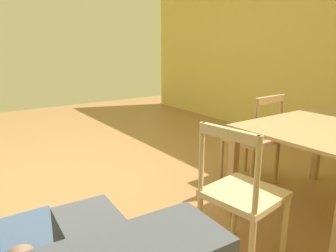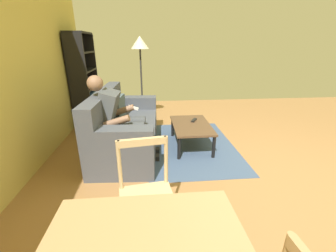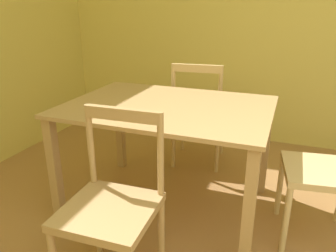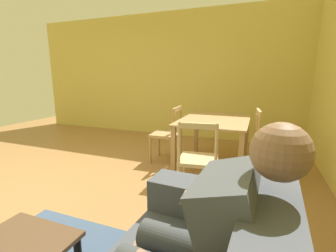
{
  "view_description": "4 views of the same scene",
  "coord_description": "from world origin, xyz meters",
  "px_view_note": "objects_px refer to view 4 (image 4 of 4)",
  "views": [
    {
      "loc": [
        0.8,
        2.85,
        1.34
      ],
      "look_at": [
        -0.17,
        1.46,
        0.9
      ],
      "focal_mm": 33.72,
      "sensor_mm": 36.0,
      "label": 1
    },
    {
      "loc": [
        -1.97,
        1.62,
        1.59
      ],
      "look_at": [
        -0.17,
        1.46,
        0.9
      ],
      "focal_mm": 23.2,
      "sensor_mm": 36.0,
      "label": 2
    },
    {
      "loc": [
        -0.83,
        -0.23,
        1.34
      ],
      "look_at": [
        -1.55,
        1.66,
        0.6
      ],
      "focal_mm": 35.13,
      "sensor_mm": 36.0,
      "label": 3
    },
    {
      "loc": [
        1.84,
        2.24,
        1.36
      ],
      "look_at": [
        -0.17,
        1.46,
        0.9
      ],
      "focal_mm": 25.15,
      "sensor_mm": 36.0,
      "label": 4
    }
  ],
  "objects_px": {
    "dining_chair_near_wall": "(269,144)",
    "dining_chair_by_doorway": "(167,134)",
    "dining_table": "(215,126)",
    "person_lounging": "(205,248)",
    "dining_chair_facing_couch": "(198,160)"
  },
  "relations": [
    {
      "from": "dining_chair_near_wall",
      "to": "dining_chair_by_doorway",
      "type": "height_order",
      "value": "dining_chair_near_wall"
    },
    {
      "from": "dining_table",
      "to": "dining_chair_by_doorway",
      "type": "relative_size",
      "value": 1.46
    },
    {
      "from": "dining_chair_near_wall",
      "to": "dining_chair_by_doorway",
      "type": "distance_m",
      "value": 1.49
    },
    {
      "from": "person_lounging",
      "to": "dining_table",
      "type": "height_order",
      "value": "person_lounging"
    },
    {
      "from": "dining_chair_by_doorway",
      "to": "dining_table",
      "type": "bearing_deg",
      "value": 89.91
    },
    {
      "from": "dining_table",
      "to": "dining_chair_by_doorway",
      "type": "xyz_separation_m",
      "value": [
        -0.0,
        -0.75,
        -0.19
      ]
    },
    {
      "from": "person_lounging",
      "to": "dining_chair_facing_couch",
      "type": "relative_size",
      "value": 1.34
    },
    {
      "from": "person_lounging",
      "to": "dining_chair_near_wall",
      "type": "xyz_separation_m",
      "value": [
        -2.5,
        0.34,
        -0.18
      ]
    },
    {
      "from": "person_lounging",
      "to": "dining_chair_facing_couch",
      "type": "xyz_separation_m",
      "value": [
        -1.53,
        -0.41,
        -0.18
      ]
    },
    {
      "from": "person_lounging",
      "to": "dining_chair_by_doorway",
      "type": "height_order",
      "value": "person_lounging"
    },
    {
      "from": "dining_chair_near_wall",
      "to": "dining_chair_by_doorway",
      "type": "relative_size",
      "value": 1.03
    },
    {
      "from": "dining_table",
      "to": "dining_chair_facing_couch",
      "type": "xyz_separation_m",
      "value": [
        0.98,
        0.0,
        -0.19
      ]
    },
    {
      "from": "person_lounging",
      "to": "dining_chair_near_wall",
      "type": "bearing_deg",
      "value": 172.37
    },
    {
      "from": "person_lounging",
      "to": "dining_chair_by_doorway",
      "type": "xyz_separation_m",
      "value": [
        -2.51,
        -1.16,
        -0.18
      ]
    },
    {
      "from": "dining_chair_near_wall",
      "to": "dining_chair_by_doorway",
      "type": "bearing_deg",
      "value": -90.17
    }
  ]
}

